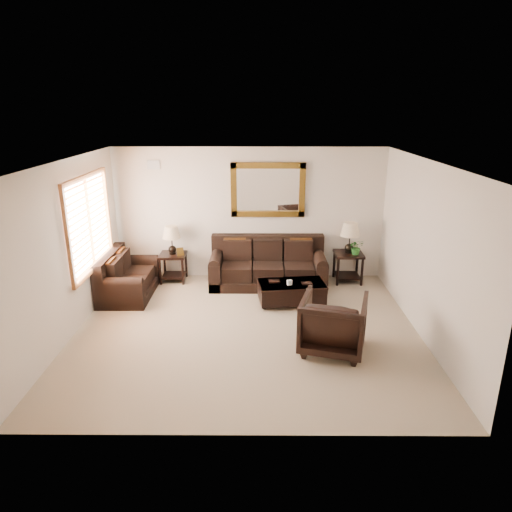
{
  "coord_description": "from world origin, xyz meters",
  "views": [
    {
      "loc": [
        0.19,
        -6.66,
        3.47
      ],
      "look_at": [
        0.15,
        0.6,
        1.07
      ],
      "focal_mm": 32.0,
      "sensor_mm": 36.0,
      "label": 1
    }
  ],
  "objects_px": {
    "sofa": "(268,268)",
    "end_table_right": "(349,244)",
    "coffee_table": "(291,291)",
    "armchair": "(333,321)",
    "loveseat": "(126,280)",
    "end_table_left": "(172,245)"
  },
  "relations": [
    {
      "from": "sofa",
      "to": "loveseat",
      "type": "bearing_deg",
      "value": -167.42
    },
    {
      "from": "sofa",
      "to": "end_table_right",
      "type": "height_order",
      "value": "end_table_right"
    },
    {
      "from": "loveseat",
      "to": "end_table_right",
      "type": "xyz_separation_m",
      "value": [
        4.37,
        0.74,
        0.51
      ]
    },
    {
      "from": "loveseat",
      "to": "end_table_left",
      "type": "height_order",
      "value": "end_table_left"
    },
    {
      "from": "sofa",
      "to": "end_table_left",
      "type": "bearing_deg",
      "value": 175.65
    },
    {
      "from": "loveseat",
      "to": "end_table_right",
      "type": "relative_size",
      "value": 1.2
    },
    {
      "from": "sofa",
      "to": "end_table_left",
      "type": "relative_size",
      "value": 1.97
    },
    {
      "from": "sofa",
      "to": "end_table_left",
      "type": "height_order",
      "value": "end_table_left"
    },
    {
      "from": "coffee_table",
      "to": "armchair",
      "type": "xyz_separation_m",
      "value": [
        0.5,
        -1.66,
        0.22
      ]
    },
    {
      "from": "loveseat",
      "to": "end_table_right",
      "type": "distance_m",
      "value": 4.46
    },
    {
      "from": "end_table_right",
      "to": "loveseat",
      "type": "bearing_deg",
      "value": -170.41
    },
    {
      "from": "end_table_right",
      "to": "armchair",
      "type": "distance_m",
      "value": 2.91
    },
    {
      "from": "end_table_left",
      "to": "armchair",
      "type": "distance_m",
      "value": 4.02
    },
    {
      "from": "sofa",
      "to": "end_table_right",
      "type": "distance_m",
      "value": 1.72
    },
    {
      "from": "end_table_left",
      "to": "end_table_right",
      "type": "distance_m",
      "value": 3.6
    },
    {
      "from": "loveseat",
      "to": "armchair",
      "type": "height_order",
      "value": "armchair"
    },
    {
      "from": "sofa",
      "to": "coffee_table",
      "type": "height_order",
      "value": "sofa"
    },
    {
      "from": "loveseat",
      "to": "armchair",
      "type": "xyz_separation_m",
      "value": [
        3.63,
        -2.06,
        0.16
      ]
    },
    {
      "from": "coffee_table",
      "to": "armchair",
      "type": "height_order",
      "value": "armchair"
    },
    {
      "from": "armchair",
      "to": "end_table_right",
      "type": "bearing_deg",
      "value": -88.79
    },
    {
      "from": "loveseat",
      "to": "coffee_table",
      "type": "distance_m",
      "value": 3.16
    },
    {
      "from": "end_table_left",
      "to": "armchair",
      "type": "height_order",
      "value": "end_table_left"
    }
  ]
}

